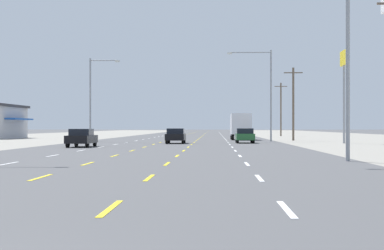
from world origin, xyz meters
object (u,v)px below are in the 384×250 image
object	(u,v)px
sedan_far_left_near	(82,138)
streetlight_left_row_1	(93,94)
sedan_center_turn_mid	(176,136)
streetlight_right_row_1	(266,88)
sedan_far_right_midfar	(245,135)
box_truck_far_right_far	(241,125)
pole_sign_right_row_2	(344,71)
streetlight_right_row_0	(339,39)

from	to	relation	value
sedan_far_left_near	streetlight_left_row_1	bearing A→B (deg)	98.42
sedan_center_turn_mid	streetlight_right_row_1	distance (m)	14.25
sedan_far_right_midfar	streetlight_left_row_1	world-z (taller)	streetlight_left_row_1
sedan_center_turn_mid	box_truck_far_right_far	distance (m)	18.32
box_truck_far_right_far	pole_sign_right_row_2	distance (m)	19.38
sedan_far_left_near	streetlight_left_row_1	world-z (taller)	streetlight_left_row_1
pole_sign_right_row_2	streetlight_left_row_1	xyz separation A→B (m)	(-26.34, 8.40, -1.73)
streetlight_right_row_1	sedan_center_turn_mid	bearing A→B (deg)	-136.11
box_truck_far_right_far	streetlight_right_row_1	size ratio (longest dim) A/B	0.71
pole_sign_right_row_2	streetlight_right_row_0	size ratio (longest dim) A/B	0.91
streetlight_right_row_1	streetlight_right_row_0	bearing A→B (deg)	-89.85
sedan_center_turn_mid	pole_sign_right_row_2	world-z (taller)	pole_sign_right_row_2
streetlight_right_row_1	sedan_far_right_midfar	bearing A→B (deg)	-110.57
sedan_center_turn_mid	streetlight_right_row_1	size ratio (longest dim) A/B	0.44
pole_sign_right_row_2	streetlight_right_row_1	world-z (taller)	streetlight_right_row_1
sedan_far_right_midfar	pole_sign_right_row_2	size ratio (longest dim) A/B	0.50
streetlight_right_row_0	streetlight_left_row_1	distance (m)	44.82
streetlight_right_row_1	sedan_far_left_near	bearing A→B (deg)	-129.20
pole_sign_right_row_2	streetlight_right_row_1	xyz separation A→B (m)	(-6.89, 8.40, -1.11)
streetlight_right_row_0	pole_sign_right_row_2	bearing A→B (deg)	78.00
sedan_far_right_midfar	box_truck_far_right_far	size ratio (longest dim) A/B	0.62
sedan_far_right_midfar	streetlight_right_row_0	size ratio (longest dim) A/B	0.45
box_truck_far_right_far	sedan_center_turn_mid	bearing A→B (deg)	-112.56
streetlight_left_row_1	streetlight_right_row_1	xyz separation A→B (m)	(19.45, 0.00, 0.61)
pole_sign_right_row_2	streetlight_right_row_0	distance (m)	32.67
sedan_center_turn_mid	streetlight_left_row_1	bearing A→B (deg)	137.09
sedan_far_left_near	sedan_center_turn_mid	world-z (taller)	same
box_truck_far_right_far	pole_sign_right_row_2	xyz separation A→B (m)	(9.43, -16.10, 5.25)
sedan_center_turn_mid	streetlight_right_row_0	distance (m)	32.98
streetlight_right_row_0	sedan_far_right_midfar	bearing A→B (deg)	94.93
sedan_far_left_near	streetlight_right_row_0	xyz separation A→B (m)	(16.57, -20.14, 5.02)
box_truck_far_right_far	streetlight_right_row_0	xyz separation A→B (m)	(2.65, -48.02, 3.94)
sedan_far_left_near	box_truck_far_right_far	xyz separation A→B (m)	(13.92, 27.88, 1.08)
sedan_far_right_midfar	pole_sign_right_row_2	distance (m)	11.58
sedan_far_right_midfar	sedan_center_turn_mid	bearing A→B (deg)	-164.52
box_truck_far_right_far	pole_sign_right_row_2	size ratio (longest dim) A/B	0.79
pole_sign_right_row_2	sedan_far_left_near	bearing A→B (deg)	-153.22
streetlight_right_row_0	streetlight_right_row_1	size ratio (longest dim) A/B	0.98
box_truck_far_right_far	streetlight_right_row_1	distance (m)	9.10
sedan_center_turn_mid	streetlight_right_row_0	xyz separation A→B (m)	(9.66, -31.13, 5.02)
sedan_far_left_near	streetlight_left_row_1	distance (m)	20.92
sedan_far_right_midfar	streetlight_left_row_1	bearing A→B (deg)	156.38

